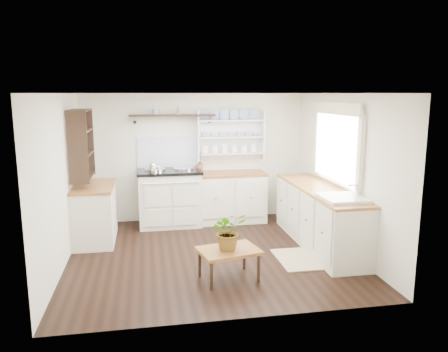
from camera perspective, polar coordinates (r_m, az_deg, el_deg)
The scene contains 19 objects.
floor at distance 6.46m, azimuth -1.79°, elevation -10.12°, with size 4.00×3.80×0.01m, color black.
wall_back at distance 8.00m, azimuth -3.83°, elevation 2.46°, with size 4.00×0.02×2.30m, color #EDE6CC.
wall_right at distance 6.72m, azimuth 15.27°, elevation 0.52°, with size 0.02×3.80×2.30m, color #EDE6CC.
wall_left at distance 6.18m, azimuth -20.52°, elevation -0.66°, with size 0.02×3.80×2.30m, color #EDE6CC.
ceiling at distance 6.03m, azimuth -1.92°, elevation 10.75°, with size 4.00×3.80×0.01m, color white.
window at distance 6.78m, azimuth 14.51°, elevation 4.18°, with size 0.08×1.55×1.22m.
aga_cooker at distance 7.76m, azimuth -7.08°, elevation -2.73°, with size 1.11×0.77×1.02m.
back_cabinets at distance 7.93m, azimuth 0.79°, elevation -2.67°, with size 1.27×0.63×0.90m.
right_cabinets at distance 6.84m, azimuth 12.35°, elevation -5.10°, with size 0.62×2.43×0.90m.
belfast_sink at distance 6.10m, azimuth 15.16°, elevation -3.87°, with size 0.55×0.60×0.45m.
left_cabinets at distance 7.16m, azimuth -16.53°, elevation -4.59°, with size 0.62×1.13×0.90m.
plate_rack at distance 8.01m, azimuth 0.80°, elevation 5.42°, with size 1.20×0.22×0.90m.
high_shelf at distance 7.77m, azimuth -6.76°, elevation 7.79°, with size 1.50×0.29×0.16m.
left_shelving at distance 6.98m, azimuth -18.15°, elevation 4.05°, with size 0.28×0.80×1.05m, color black.
kettle at distance 7.53m, azimuth -9.25°, elevation 0.96°, with size 0.18×0.18×0.22m, color silver, non-canonical shape.
utensil_crock at distance 7.82m, azimuth -3.23°, elevation 1.03°, with size 0.12×0.12×0.14m, color brown.
center_table at distance 5.51m, azimuth 0.63°, elevation -9.98°, with size 0.82×0.66×0.39m.
potted_plant at distance 5.42m, azimuth 0.63°, elevation -7.18°, with size 0.43×0.37×0.47m, color #3F7233.
floor_rug at distance 6.32m, azimuth 9.55°, elevation -10.65°, with size 0.55×0.85×0.02m, color #9F875C.
Camera 1 is at (-0.87, -5.97, 2.30)m, focal length 35.00 mm.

